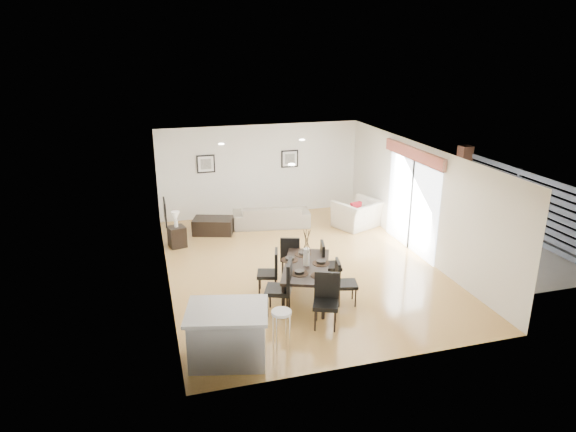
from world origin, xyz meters
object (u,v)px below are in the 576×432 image
object	(u,v)px
dining_chair_enear	(343,280)
dining_chair_head	(326,297)
dining_chair_wfar	(271,270)
dining_table	(306,268)
sofa	(271,215)
kitchen_island	(228,334)
dining_chair_efar	(327,262)
coffee_table	(213,226)
side_table	(177,237)
dining_chair_wnear	(283,285)
armchair	(358,214)
bar_stool	(281,317)
dining_chair_foot	(290,254)

from	to	relation	value
dining_chair_enear	dining_chair_head	xyz separation A→B (m)	(-0.58, -0.66, 0.05)
dining_chair_wfar	dining_table	bearing A→B (deg)	72.34
sofa	dining_chair_head	size ratio (longest dim) A/B	2.13
dining_chair_enear	kitchen_island	distance (m)	2.80
dining_chair_efar	kitchen_island	size ratio (longest dim) A/B	0.64
sofa	coffee_table	xyz separation A→B (m)	(-1.66, -0.13, -0.10)
dining_chair_head	side_table	size ratio (longest dim) A/B	1.88
sofa	dining_chair_wnear	xyz separation A→B (m)	(-0.99, -4.86, 0.29)
sofa	dining_chair_head	world-z (taller)	dining_chair_head
dining_table	kitchen_island	world-z (taller)	kitchen_island
dining_chair_enear	coffee_table	size ratio (longest dim) A/B	0.87
sofa	armchair	world-z (taller)	armchair
armchair	dining_chair_wfar	size ratio (longest dim) A/B	1.25
sofa	dining_chair_enear	xyz separation A→B (m)	(0.24, -4.80, 0.20)
bar_stool	dining_chair_foot	bearing A→B (deg)	71.01
dining_chair_wnear	coffee_table	xyz separation A→B (m)	(-0.67, 4.72, -0.39)
armchair	dining_chair_wfar	bearing A→B (deg)	20.55
dining_chair_foot	kitchen_island	size ratio (longest dim) A/B	0.63
coffee_table	bar_stool	distance (m)	5.95
armchair	side_table	xyz separation A→B (m)	(-5.00, -0.10, -0.12)
dining_chair_efar	dining_chair_foot	distance (m)	0.90
armchair	dining_chair_enear	world-z (taller)	dining_chair_enear
dining_chair_head	bar_stool	world-z (taller)	dining_chair_head
armchair	dining_chair_efar	bearing A→B (deg)	33.18
armchair	kitchen_island	size ratio (longest dim) A/B	0.78
dining_chair_efar	kitchen_island	world-z (taller)	dining_chair_efar
side_table	kitchen_island	xyz separation A→B (m)	(0.43, -5.22, 0.20)
dining_chair_foot	bar_stool	world-z (taller)	dining_chair_foot
sofa	dining_chair_efar	bearing A→B (deg)	102.02
dining_chair_wnear	armchair	bearing A→B (deg)	163.40
dining_chair_wnear	dining_chair_enear	size ratio (longest dim) A/B	1.17
dining_table	dining_chair_foot	bearing A→B (deg)	112.95
dining_chair_foot	dining_chair_enear	bearing A→B (deg)	130.51
dining_chair_head	bar_stool	size ratio (longest dim) A/B	1.35
kitchen_island	bar_stool	world-z (taller)	kitchen_island
armchair	dining_chair_foot	size ratio (longest dim) A/B	1.25
dining_chair_enear	bar_stool	distance (m)	2.03
dining_chair_head	dining_chair_foot	bearing A→B (deg)	114.56
kitchen_island	armchair	bearing A→B (deg)	63.01
dining_chair_efar	coffee_table	bearing A→B (deg)	39.87
dining_chair_foot	sofa	bearing A→B (deg)	-79.71
dining_chair_enear	side_table	distance (m)	4.93
dining_chair_head	dining_table	bearing A→B (deg)	114.82
dining_chair_head	bar_stool	bearing A→B (deg)	-126.42
dining_chair_wnear	dining_chair_foot	distance (m)	1.66
dining_table	dining_chair_wfar	xyz separation A→B (m)	(-0.62, 0.41, -0.13)
sofa	side_table	xyz separation A→B (m)	(-2.68, -0.84, -0.04)
dining_chair_foot	bar_stool	distance (m)	2.92
armchair	dining_chair_head	distance (m)	5.42
dining_chair_wfar	side_table	distance (m)	3.56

